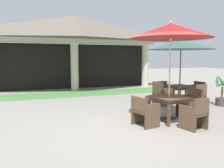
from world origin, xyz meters
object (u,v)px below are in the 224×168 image
(patio_chair_near_foreground_south, at_px, (195,114))
(patio_chair_mid_left_east, at_px, (196,92))
(patio_chair_near_foreground_west, at_px, (144,111))
(patio_chair_near_foreground_east, at_px, (190,104))
(patio_chair_mid_left_north, at_px, (165,91))
(potted_palm_right_edge, at_px, (222,96))
(patio_umbrella_mid_left, at_px, (181,45))
(patio_table_mid_left, at_px, (180,88))
(patio_chair_mid_left_west, at_px, (162,94))
(patio_chair_mid_left_south, at_px, (197,96))
(patio_umbrella_near_foreground, at_px, (171,32))
(patio_table_near_foreground, at_px, (169,100))

(patio_chair_near_foreground_south, distance_m, patio_chair_mid_left_east, 4.27)
(patio_chair_near_foreground_west, bearing_deg, patio_chair_near_foreground_east, 90.00)
(patio_chair_mid_left_north, bearing_deg, patio_chair_near_foreground_west, 42.92)
(patio_chair_near_foreground_east, xyz_separation_m, patio_chair_mid_left_north, (1.05, 2.96, -0.02))
(patio_chair_near_foreground_east, xyz_separation_m, potted_palm_right_edge, (2.33, 0.97, -0.04))
(patio_umbrella_mid_left, relative_size, patio_chair_mid_left_north, 3.36)
(patio_table_mid_left, relative_size, patio_chair_mid_left_west, 1.05)
(patio_chair_near_foreground_south, relative_size, patio_chair_mid_left_south, 0.96)
(patio_umbrella_near_foreground, bearing_deg, patio_chair_near_foreground_south, -79.00)
(patio_table_mid_left, distance_m, patio_umbrella_mid_left, 1.75)
(patio_table_near_foreground, distance_m, patio_table_mid_left, 3.03)
(patio_chair_mid_left_east, bearing_deg, patio_chair_mid_left_north, 45.04)
(patio_chair_near_foreground_west, relative_size, patio_table_mid_left, 0.84)
(patio_chair_mid_left_east, bearing_deg, patio_umbrella_mid_left, 90.00)
(patio_table_near_foreground, distance_m, patio_chair_mid_left_south, 2.53)
(patio_chair_near_foreground_west, relative_size, potted_palm_right_edge, 0.65)
(patio_table_mid_left, height_order, patio_chair_mid_left_north, patio_chair_mid_left_north)
(patio_umbrella_near_foreground, height_order, patio_chair_near_foreground_east, patio_umbrella_near_foreground)
(patio_chair_mid_left_north, bearing_deg, patio_umbrella_near_foreground, 51.78)
(patio_chair_mid_left_north, bearing_deg, patio_chair_near_foreground_south, 59.94)
(patio_chair_near_foreground_west, distance_m, patio_umbrella_mid_left, 4.29)
(patio_table_mid_left, bearing_deg, patio_chair_near_foreground_east, -119.31)
(patio_chair_mid_left_east, xyz_separation_m, patio_chair_mid_left_south, (-0.82, -1.02, 0.00))
(patio_chair_mid_left_west, bearing_deg, patio_chair_mid_left_north, 134.82)
(patio_umbrella_mid_left, bearing_deg, patio_table_near_foreground, -132.76)
(patio_table_near_foreground, relative_size, patio_chair_near_foreground_west, 1.27)
(patio_umbrella_mid_left, distance_m, patio_chair_mid_left_east, 2.16)
(patio_chair_near_foreground_south, relative_size, potted_palm_right_edge, 0.67)
(patio_umbrella_near_foreground, bearing_deg, patio_chair_near_foreground_west, -169.00)
(patio_chair_near_foreground_west, relative_size, patio_chair_mid_left_south, 0.93)
(patio_table_mid_left, relative_size, patio_chair_mid_left_north, 1.21)
(patio_chair_near_foreground_east, bearing_deg, patio_chair_near_foreground_south, 134.91)
(patio_umbrella_near_foreground, xyz_separation_m, patio_chair_near_foreground_east, (0.91, 0.18, -2.18))
(patio_umbrella_near_foreground, xyz_separation_m, patio_chair_mid_left_east, (2.97, 2.33, -2.19))
(patio_table_mid_left, bearing_deg, patio_chair_mid_left_south, -83.69)
(patio_table_near_foreground, bearing_deg, patio_chair_mid_left_west, 61.87)
(patio_chair_near_foreground_south, xyz_separation_m, patio_table_mid_left, (1.88, 3.13, 0.22))
(patio_umbrella_mid_left, relative_size, potted_palm_right_edge, 2.14)
(patio_chair_near_foreground_east, height_order, patio_umbrella_mid_left, patio_umbrella_mid_left)
(patio_chair_near_foreground_west, xyz_separation_m, patio_chair_mid_left_south, (3.06, 1.48, 0.01))
(patio_umbrella_mid_left, bearing_deg, patio_chair_mid_left_west, -173.69)
(patio_chair_mid_left_south, height_order, patio_chair_mid_left_west, patio_chair_mid_left_west)
(patio_umbrella_near_foreground, xyz_separation_m, patio_chair_near_foreground_west, (-0.90, -0.18, -2.19))
(patio_table_near_foreground, distance_m, patio_chair_mid_left_west, 2.41)
(patio_umbrella_near_foreground, distance_m, patio_umbrella_mid_left, 3.04)
(patio_umbrella_mid_left, xyz_separation_m, patio_chair_mid_left_north, (-0.10, 0.92, -1.98))
(patio_table_mid_left, xyz_separation_m, patio_chair_mid_left_south, (0.10, -0.92, -0.21))
(patio_chair_mid_left_south, relative_size, potted_palm_right_edge, 0.70)
(patio_umbrella_near_foreground, bearing_deg, patio_chair_mid_left_south, 31.20)
(patio_table_near_foreground, xyz_separation_m, patio_chair_near_foreground_west, (-0.90, -0.18, -0.23))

